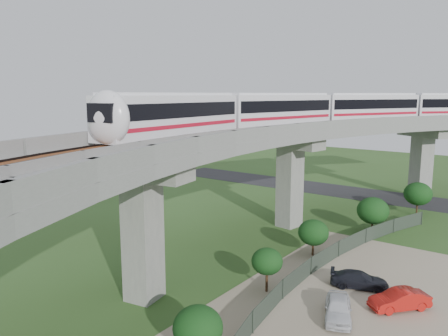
{
  "coord_description": "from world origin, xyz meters",
  "views": [
    {
      "loc": [
        22.18,
        -29.84,
        13.95
      ],
      "look_at": [
        -0.4,
        0.56,
        7.5
      ],
      "focal_mm": 35.0,
      "sensor_mm": 36.0,
      "label": 1
    }
  ],
  "objects": [
    {
      "name": "asphalt_road",
      "position": [
        0.0,
        30.0,
        0.01
      ],
      "size": [
        60.0,
        8.0,
        0.03
      ],
      "primitive_type": "cube",
      "color": "#232326",
      "rests_on": "ground"
    },
    {
      "name": "car_dark",
      "position": [
        12.26,
        -0.01,
        0.63
      ],
      "size": [
        4.41,
        3.0,
        1.18
      ],
      "primitive_type": "imported",
      "rotation": [
        0.0,
        0.0,
        1.93
      ],
      "color": "black",
      "rests_on": "dirt_lot"
    },
    {
      "name": "tree_4",
      "position": [
        8.81,
        -14.08,
        2.14
      ],
      "size": [
        2.61,
        2.61,
        3.25
      ],
      "color": "#382314",
      "rests_on": "ground"
    },
    {
      "name": "car_white",
      "position": [
        12.77,
        -5.19,
        0.73
      ],
      "size": [
        3.03,
        4.34,
        1.37
      ],
      "primitive_type": "imported",
      "rotation": [
        0.0,
        0.0,
        0.39
      ],
      "color": "silver",
      "rests_on": "dirt_lot"
    },
    {
      "name": "metro_train",
      "position": [
        2.98,
        17.54,
        12.31
      ],
      "size": [
        21.66,
        58.55,
        3.64
      ],
      "color": "white",
      "rests_on": "ground"
    },
    {
      "name": "tree_2",
      "position": [
        6.78,
        3.88,
        2.11
      ],
      "size": [
        2.64,
        2.64,
        3.24
      ],
      "color": "#382314",
      "rests_on": "ground"
    },
    {
      "name": "ground",
      "position": [
        0.0,
        0.0,
        0.0
      ],
      "size": [
        160.0,
        160.0,
        0.0
      ],
      "primitive_type": "plane",
      "color": "#345321",
      "rests_on": "ground"
    },
    {
      "name": "fence",
      "position": [
        9.75,
        0.0,
        0.75
      ],
      "size": [
        3.87,
        38.73,
        1.5
      ],
      "color": "#2D382D",
      "rests_on": "ground"
    },
    {
      "name": "dirt_lot",
      "position": [
        14.0,
        -2.0,
        0.02
      ],
      "size": [
        18.0,
        26.0,
        0.04
      ],
      "primitive_type": "cube",
      "color": "gray",
      "rests_on": "ground"
    },
    {
      "name": "tree_3",
      "position": [
        7.2,
        -4.58,
        2.29
      ],
      "size": [
        2.23,
        2.23,
        3.24
      ],
      "color": "#382314",
      "rests_on": "ground"
    },
    {
      "name": "tree_1",
      "position": [
        8.86,
        13.25,
        2.36
      ],
      "size": [
        3.16,
        3.16,
        3.71
      ],
      "color": "#382314",
      "rests_on": "ground"
    },
    {
      "name": "tree_0",
      "position": [
        10.96,
        22.58,
        2.65
      ],
      "size": [
        3.12,
        3.12,
        3.98
      ],
      "color": "#382314",
      "rests_on": "ground"
    },
    {
      "name": "car_red",
      "position": [
        15.52,
        -1.64,
        0.69
      ],
      "size": [
        3.63,
        3.92,
        1.31
      ],
      "primitive_type": "imported",
      "rotation": [
        0.0,
        0.0,
        -0.71
      ],
      "color": "#AF1510",
      "rests_on": "dirt_lot"
    },
    {
      "name": "viaduct",
      "position": [
        3.84,
        0.0,
        9.05
      ],
      "size": [
        19.58,
        73.98,
        11.4
      ],
      "color": "#99968E",
      "rests_on": "ground"
    }
  ]
}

